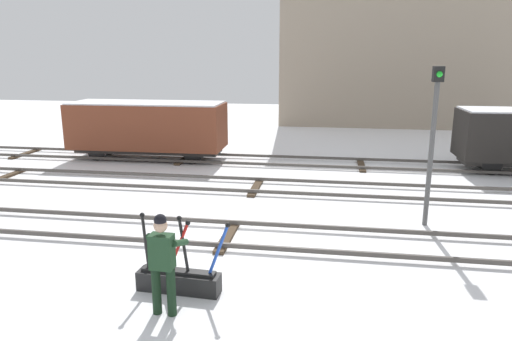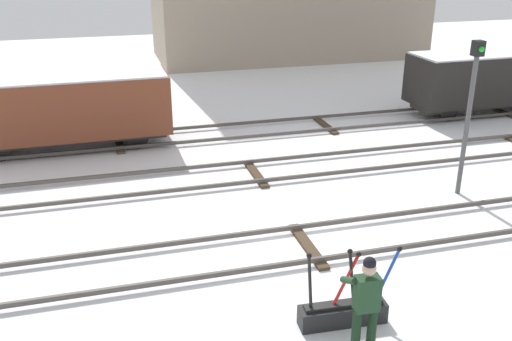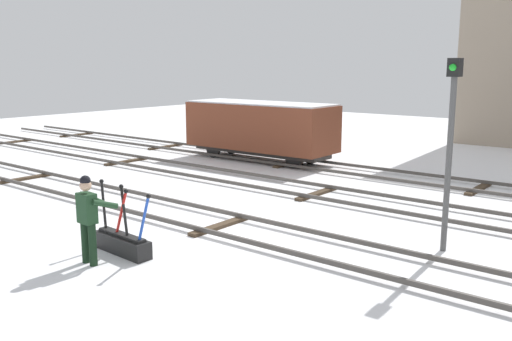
{
  "view_description": "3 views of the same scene",
  "coord_description": "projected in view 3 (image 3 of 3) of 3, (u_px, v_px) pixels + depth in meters",
  "views": [
    {
      "loc": [
        2.26,
        -10.04,
        4.18
      ],
      "look_at": [
        0.37,
        1.94,
        1.17
      ],
      "focal_mm": 32.99,
      "sensor_mm": 36.0,
      "label": 1
    },
    {
      "loc": [
        -3.94,
        -10.15,
        6.17
      ],
      "look_at": [
        -0.58,
        2.06,
        1.03
      ],
      "focal_mm": 40.65,
      "sensor_mm": 36.0,
      "label": 2
    },
    {
      "loc": [
        8.53,
        -9.32,
        3.79
      ],
      "look_at": [
        0.28,
        0.99,
        1.25
      ],
      "focal_mm": 38.91,
      "sensor_mm": 36.0,
      "label": 3
    }
  ],
  "objects": [
    {
      "name": "freight_car_back_track",
      "position": [
        260.0,
        127.0,
        21.92
      ],
      "size": [
        6.18,
        2.18,
        2.32
      ],
      "rotation": [
        0.0,
        0.0,
        0.01
      ],
      "color": "#2D2B28",
      "rests_on": "ground_plane"
    },
    {
      "name": "signal_post",
      "position": [
        450.0,
        136.0,
        11.01
      ],
      "size": [
        0.24,
        0.32,
        3.91
      ],
      "color": "#4C4C4C",
      "rests_on": "ground_plane"
    },
    {
      "name": "rail_worker",
      "position": [
        89.0,
        214.0,
        10.53
      ],
      "size": [
        0.56,
        0.66,
        1.74
      ],
      "rotation": [
        0.0,
        0.0,
        -0.06
      ],
      "color": "black",
      "rests_on": "ground_plane"
    },
    {
      "name": "track_siding_near",
      "position": [
        317.0,
        191.0,
        16.3
      ],
      "size": [
        44.0,
        1.94,
        0.18
      ],
      "color": "#4C4742",
      "rests_on": "ground_plane"
    },
    {
      "name": "switch_lever_frame",
      "position": [
        122.0,
        241.0,
        11.25
      ],
      "size": [
        1.75,
        0.45,
        1.45
      ],
      "rotation": [
        0.0,
        0.0,
        -0.06
      ],
      "color": "black",
      "rests_on": "ground_plane"
    },
    {
      "name": "track_main_line",
      "position": [
        220.0,
        223.0,
        13.08
      ],
      "size": [
        44.0,
        1.94,
        0.18
      ],
      "color": "#4C4742",
      "rests_on": "ground_plane"
    },
    {
      "name": "ground_plane",
      "position": [
        221.0,
        227.0,
        13.1
      ],
      "size": [
        60.0,
        60.0,
        0.0
      ],
      "primitive_type": "plane",
      "color": "white"
    },
    {
      "name": "track_siding_far",
      "position": [
        374.0,
        173.0,
        19.09
      ],
      "size": [
        44.0,
        1.94,
        0.18
      ],
      "color": "#4C4742",
      "rests_on": "ground_plane"
    }
  ]
}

